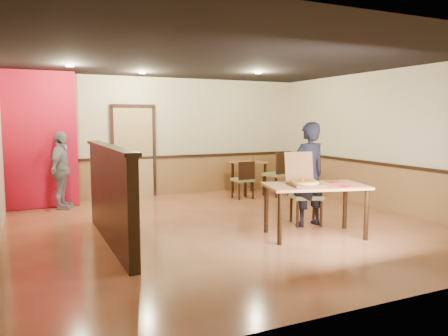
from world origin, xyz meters
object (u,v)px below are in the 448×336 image
at_px(side_chair_right, 279,172).
at_px(pizza_box, 304,181).
at_px(side_chair_left, 244,178).
at_px(main_table, 315,192).
at_px(condiment, 253,159).
at_px(side_table, 249,169).
at_px(diner, 308,174).
at_px(passerby, 61,170).
at_px(diner_chair, 305,192).

xyz_separation_m(side_chair_right, pizza_box, (-1.57, -3.27, 0.31)).
height_order(side_chair_left, side_chair_right, side_chair_right).
height_order(side_chair_left, pizza_box, pizza_box).
height_order(main_table, condiment, condiment).
xyz_separation_m(side_table, pizza_box, (-1.10, -3.89, 0.27)).
height_order(side_table, condiment, condiment).
height_order(diner, pizza_box, diner).
height_order(diner, passerby, diner).
distance_m(side_table, pizza_box, 4.05).
height_order(diner_chair, condiment, diner_chair).
height_order(side_table, passerby, passerby).
bearing_deg(side_chair_left, diner_chair, 86.61).
xyz_separation_m(side_chair_right, side_table, (-0.47, 0.62, 0.05)).
bearing_deg(condiment, side_table, 116.25).
distance_m(side_table, condiment, 0.28).
height_order(diner_chair, diner, diner).
xyz_separation_m(diner_chair, pizza_box, (-0.53, -0.72, 0.33)).
bearing_deg(diner_chair, side_chair_left, 105.79).
bearing_deg(diner, passerby, -44.36).
relative_size(main_table, passerby, 1.06).
bearing_deg(main_table, condiment, 89.77).
distance_m(diner_chair, diner, 0.37).
height_order(diner_chair, passerby, passerby).
bearing_deg(side_chair_left, side_chair_right, 178.69).
height_order(main_table, side_table, main_table).
height_order(passerby, condiment, passerby).
relative_size(diner_chair, side_chair_right, 0.97).
bearing_deg(pizza_box, condiment, 85.46).
xyz_separation_m(diner, passerby, (-3.72, 3.24, -0.10)).
bearing_deg(side_table, diner_chair, -100.16).
distance_m(side_chair_left, diner, 2.74).
bearing_deg(main_table, pizza_box, 179.75).
bearing_deg(pizza_box, main_table, -1.93).
relative_size(diner_chair, side_table, 1.25).
bearing_deg(diner_chair, main_table, -96.29).
bearing_deg(diner, main_table, 60.08).
bearing_deg(side_chair_left, diner, 85.85).
xyz_separation_m(main_table, side_chair_right, (1.39, 3.31, -0.14)).
distance_m(side_chair_left, side_chair_right, 0.92).
xyz_separation_m(side_chair_right, passerby, (-4.80, 0.55, 0.23)).
distance_m(side_chair_left, side_table, 0.77).
bearing_deg(diner_chair, side_table, 98.30).
relative_size(diner_chair, diner, 0.57).
distance_m(diner_chair, side_table, 3.22).
distance_m(diner, pizza_box, 0.75).
height_order(side_chair_left, passerby, passerby).
xyz_separation_m(main_table, pizza_box, (-0.18, 0.04, 0.17)).
distance_m(pizza_box, condiment, 3.95).
xyz_separation_m(main_table, side_chair_left, (0.47, 3.32, -0.23)).
bearing_deg(side_chair_right, side_chair_left, -15.82).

